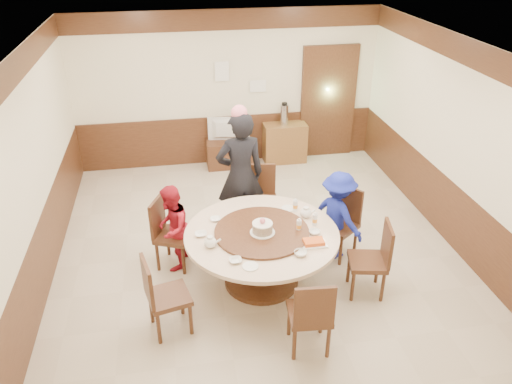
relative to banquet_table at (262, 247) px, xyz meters
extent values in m
plane|color=beige|center=(0.08, 0.77, -0.53)|extent=(6.00, 6.00, 0.00)
plane|color=white|center=(0.08, 0.77, 2.27)|extent=(6.00, 6.00, 0.00)
cube|color=#EBE3C5|center=(0.08, 3.77, 0.87)|extent=(5.50, 0.04, 2.80)
cube|color=#EBE3C5|center=(0.08, -2.23, 0.87)|extent=(5.50, 0.04, 2.80)
cube|color=#EBE3C5|center=(-2.67, 0.77, 0.87)|extent=(0.04, 6.00, 2.80)
cube|color=#EBE3C5|center=(2.83, 0.77, 0.87)|extent=(0.04, 6.00, 2.80)
cube|color=#452615|center=(0.08, 0.77, -0.08)|extent=(5.50, 6.00, 0.90)
cube|color=#452615|center=(0.08, 0.77, 2.09)|extent=(5.50, 6.00, 0.35)
cube|color=#452615|center=(1.98, 3.72, 0.52)|extent=(1.05, 0.08, 2.18)
cube|color=#92E29E|center=(1.98, 3.74, 0.52)|extent=(0.88, 0.02, 2.05)
cylinder|color=#452615|center=(0.00, 0.00, -0.50)|extent=(0.95, 0.95, 0.06)
cylinder|color=#452615|center=(0.00, 0.00, -0.18)|extent=(0.38, 0.38, 0.65)
cylinder|color=beige|center=(0.00, 0.00, 0.19)|extent=(1.90, 1.90, 0.05)
cylinder|color=#452615|center=(0.00, 0.00, 0.23)|extent=(1.16, 1.16, 0.03)
cube|color=#452615|center=(1.14, 0.42, -0.08)|extent=(0.62, 0.62, 0.06)
cube|color=#452615|center=(1.31, 0.55, 0.19)|extent=(0.29, 0.36, 0.50)
cube|color=#452615|center=(1.14, 0.42, -0.32)|extent=(0.36, 0.36, 0.42)
cube|color=#452615|center=(0.24, 1.25, -0.08)|extent=(0.50, 0.50, 0.06)
cube|color=#452615|center=(0.27, 1.46, 0.19)|extent=(0.42, 0.11, 0.50)
cube|color=#452615|center=(0.24, 1.25, -0.32)|extent=(0.36, 0.36, 0.42)
cube|color=#452615|center=(-1.06, 0.57, -0.08)|extent=(0.58, 0.58, 0.06)
cube|color=#452615|center=(-1.26, 0.65, 0.19)|extent=(0.20, 0.40, 0.50)
cube|color=#452615|center=(-1.06, 0.57, -0.32)|extent=(0.36, 0.36, 0.42)
cube|color=#452615|center=(-1.16, -0.64, -0.08)|extent=(0.53, 0.53, 0.06)
cube|color=#452615|center=(-1.37, -0.69, 0.19)|extent=(0.14, 0.42, 0.50)
cube|color=#452615|center=(-1.16, -0.64, -0.32)|extent=(0.36, 0.36, 0.42)
cube|color=#452615|center=(0.29, -1.17, -0.08)|extent=(0.48, 0.48, 0.06)
cube|color=#452615|center=(0.27, -1.38, 0.19)|extent=(0.42, 0.08, 0.50)
cube|color=#452615|center=(0.29, -1.17, -0.32)|extent=(0.36, 0.36, 0.42)
cube|color=#452615|center=(1.23, -0.41, -0.08)|extent=(0.52, 0.52, 0.06)
cube|color=#452615|center=(1.44, -0.45, 0.19)|extent=(0.13, 0.42, 0.50)
cube|color=#452615|center=(1.23, -0.41, -0.32)|extent=(0.36, 0.36, 0.42)
imported|color=black|center=(-0.08, 1.21, 0.41)|extent=(0.73, 0.51, 1.88)
imported|color=#AE1727|center=(-1.08, 0.55, 0.06)|extent=(0.56, 0.66, 1.18)
imported|color=#18249A|center=(1.11, 0.42, 0.09)|extent=(0.80, 0.93, 1.25)
cylinder|color=white|center=(0.00, -0.05, 0.25)|extent=(0.30, 0.30, 0.01)
cylinder|color=gray|center=(0.00, -0.05, 0.31)|extent=(0.24, 0.24, 0.11)
cylinder|color=white|center=(0.00, -0.05, 0.38)|extent=(0.25, 0.25, 0.01)
sphere|color=#EB6F81|center=(0.00, -0.05, 0.42)|extent=(0.07, 0.07, 0.07)
ellipsoid|color=white|center=(-0.64, -0.19, 0.28)|extent=(0.17, 0.15, 0.13)
ellipsoid|color=white|center=(0.62, 0.26, 0.28)|extent=(0.17, 0.15, 0.13)
imported|color=white|center=(-0.53, 0.38, 0.23)|extent=(0.13, 0.13, 0.03)
imported|color=white|center=(0.35, -0.53, 0.24)|extent=(0.15, 0.15, 0.05)
imported|color=white|center=(-0.40, -0.53, 0.23)|extent=(0.14, 0.14, 0.03)
imported|color=white|center=(0.63, -0.14, 0.24)|extent=(0.14, 0.14, 0.04)
imported|color=white|center=(-0.74, 0.07, 0.23)|extent=(0.14, 0.14, 0.04)
cylinder|color=white|center=(-0.25, -0.65, 0.22)|extent=(0.18, 0.18, 0.01)
cylinder|color=white|center=(0.45, 0.50, 0.22)|extent=(0.18, 0.18, 0.01)
cube|color=white|center=(0.55, -0.36, 0.23)|extent=(0.30, 0.20, 0.02)
cube|color=#DE5619|center=(0.55, -0.36, 0.26)|extent=(0.24, 0.15, 0.04)
cylinder|color=white|center=(0.45, -0.05, 0.30)|extent=(0.06, 0.06, 0.16)
cylinder|color=white|center=(0.68, 0.05, 0.30)|extent=(0.06, 0.06, 0.16)
cylinder|color=white|center=(0.53, 0.43, 0.30)|extent=(0.06, 0.06, 0.16)
cube|color=#452615|center=(0.04, 3.52, -0.28)|extent=(0.85, 0.45, 0.50)
imported|color=gray|center=(0.04, 3.52, 0.19)|extent=(0.78, 0.20, 0.44)
cube|color=brown|center=(1.11, 3.55, -0.16)|extent=(0.80, 0.40, 0.75)
cylinder|color=silver|center=(1.09, 3.55, 0.41)|extent=(0.15, 0.15, 0.38)
cube|color=white|center=(-0.02, 3.72, 1.22)|extent=(0.25, 0.00, 0.35)
cube|color=white|center=(0.63, 3.72, 0.92)|extent=(0.30, 0.00, 0.22)
camera|label=1|loc=(-0.96, -5.01, 3.56)|focal=35.00mm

